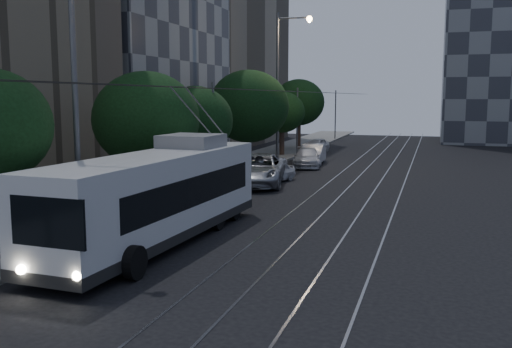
{
  "coord_description": "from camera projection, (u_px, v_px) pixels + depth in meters",
  "views": [
    {
      "loc": [
        6.39,
        -19.27,
        5.21
      ],
      "look_at": [
        -0.7,
        3.24,
        2.01
      ],
      "focal_mm": 40.0,
      "sensor_mm": 36.0,
      "label": 1
    }
  ],
  "objects": [
    {
      "name": "streetlamp_near",
      "position": [
        85.0,
        69.0,
        18.87
      ],
      "size": [
        2.46,
        0.44,
        10.2
      ],
      "color": "#5B5B5D",
      "rests_on": "ground"
    },
    {
      "name": "tree_1",
      "position": [
        146.0,
        120.0,
        27.09
      ],
      "size": [
        5.09,
        5.09,
        6.43
      ],
      "color": "#2F1F1A",
      "rests_on": "ground"
    },
    {
      "name": "trolleybus",
      "position": [
        160.0,
        196.0,
        20.31
      ],
      "size": [
        3.18,
        12.52,
        5.63
      ],
      "rotation": [
        0.0,
        0.0,
        -0.05
      ],
      "color": "silver",
      "rests_on": "ground"
    },
    {
      "name": "streetlamp_far",
      "position": [
        283.0,
        75.0,
        43.03
      ],
      "size": [
        2.73,
        0.44,
        11.48
      ],
      "color": "#5B5B5D",
      "rests_on": "ground"
    },
    {
      "name": "car_white_d",
      "position": [
        316.0,
        145.0,
        53.88
      ],
      "size": [
        2.13,
        4.14,
        1.35
      ],
      "primitive_type": "imported",
      "rotation": [
        0.0,
        0.0,
        -0.14
      ],
      "color": "silver",
      "rests_on": "ground"
    },
    {
      "name": "car_white_b",
      "position": [
        307.0,
        158.0,
        42.62
      ],
      "size": [
        2.78,
        5.06,
        1.39
      ],
      "primitive_type": "imported",
      "rotation": [
        0.0,
        0.0,
        0.18
      ],
      "color": "silver",
      "rests_on": "ground"
    },
    {
      "name": "tree_4",
      "position": [
        282.0,
        112.0,
        49.89
      ],
      "size": [
        4.0,
        4.0,
        5.68
      ],
      "color": "#2F1F1A",
      "rests_on": "ground"
    },
    {
      "name": "tree_2",
      "position": [
        195.0,
        121.0,
        31.93
      ],
      "size": [
        4.28,
        4.28,
        5.83
      ],
      "color": "#2F1F1A",
      "rests_on": "ground"
    },
    {
      "name": "ground",
      "position": [
        248.0,
        241.0,
        20.82
      ],
      "size": [
        120.0,
        120.0,
        0.0
      ],
      "primitive_type": "plane",
      "color": "black",
      "rests_on": "ground"
    },
    {
      "name": "car_white_c",
      "position": [
        313.0,
        154.0,
        44.68
      ],
      "size": [
        1.99,
        4.73,
        1.52
      ],
      "primitive_type": "imported",
      "rotation": [
        0.0,
        0.0,
        0.08
      ],
      "color": "silver",
      "rests_on": "ground"
    },
    {
      "name": "pickup_silver",
      "position": [
        258.0,
        170.0,
        33.89
      ],
      "size": [
        4.04,
        7.02,
        1.84
      ],
      "primitive_type": "imported",
      "rotation": [
        0.0,
        0.0,
        0.15
      ],
      "color": "#A1A3A9",
      "rests_on": "ground"
    },
    {
      "name": "car_white_a",
      "position": [
        273.0,
        172.0,
        35.07
      ],
      "size": [
        2.37,
        3.85,
        1.22
      ],
      "primitive_type": "imported",
      "rotation": [
        0.0,
        0.0,
        -0.27
      ],
      "color": "silver",
      "rests_on": "ground"
    },
    {
      "name": "tree_3",
      "position": [
        249.0,
        106.0,
        40.97
      ],
      "size": [
        5.8,
        5.8,
        7.15
      ],
      "color": "#2F1F1A",
      "rests_on": "ground"
    },
    {
      "name": "tree_5",
      "position": [
        299.0,
        102.0,
        55.79
      ],
      "size": [
        5.03,
        5.03,
        6.94
      ],
      "color": "#2F1F1A",
      "rests_on": "ground"
    },
    {
      "name": "tram_rails",
      "position": [
        374.0,
        173.0,
        38.97
      ],
      "size": [
        4.52,
        90.0,
        0.02
      ],
      "color": "gray",
      "rests_on": "ground"
    },
    {
      "name": "sidewalk",
      "position": [
        236.0,
        167.0,
        41.94
      ],
      "size": [
        5.0,
        90.0,
        0.15
      ],
      "primitive_type": "cube",
      "color": "gray",
      "rests_on": "ground"
    },
    {
      "name": "overhead_wires",
      "position": [
        269.0,
        121.0,
        40.74
      ],
      "size": [
        2.23,
        90.0,
        6.0
      ],
      "color": "black",
      "rests_on": "ground"
    }
  ]
}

